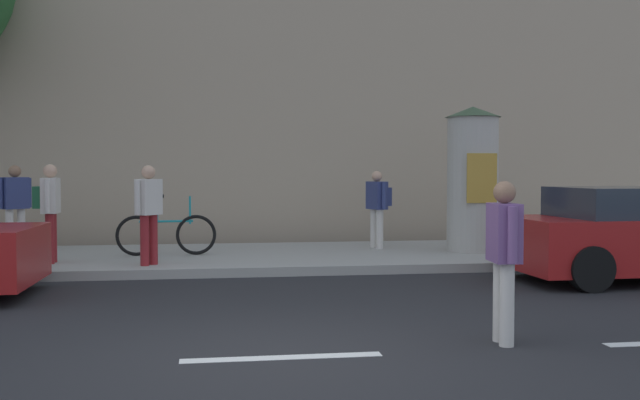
{
  "coord_description": "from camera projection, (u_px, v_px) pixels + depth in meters",
  "views": [
    {
      "loc": [
        -0.64,
        -6.49,
        1.66
      ],
      "look_at": [
        0.64,
        2.0,
        1.32
      ],
      "focal_mm": 41.52,
      "sensor_mm": 36.0,
      "label": 1
    }
  ],
  "objects": [
    {
      "name": "pedestrian_near_pole",
      "position": [
        504.0,
        250.0,
        7.07
      ],
      "size": [
        0.28,
        0.59,
        1.57
      ],
      "color": "silver",
      "rests_on": "ground_plane"
    },
    {
      "name": "lane_markings",
      "position": [
        282.0,
        357.0,
        6.57
      ],
      "size": [
        25.8,
        0.16,
        0.01
      ],
      "color": "silver",
      "rests_on": "ground_plane"
    },
    {
      "name": "pedestrian_with_bag",
      "position": [
        15.0,
        202.0,
        13.51
      ],
      "size": [
        0.5,
        0.47,
        1.62
      ],
      "color": "silver",
      "rests_on": "sidewalk_curb"
    },
    {
      "name": "ground_plane",
      "position": [
        282.0,
        358.0,
        6.57
      ],
      "size": [
        80.0,
        80.0,
        0.0
      ],
      "primitive_type": "plane",
      "color": "#232326"
    },
    {
      "name": "pedestrian_in_red_top",
      "position": [
        149.0,
        207.0,
        11.82
      ],
      "size": [
        0.43,
        0.46,
        1.6
      ],
      "color": "maroon",
      "rests_on": "sidewalk_curb"
    },
    {
      "name": "pedestrian_in_light_jacket",
      "position": [
        49.0,
        204.0,
        12.08
      ],
      "size": [
        0.38,
        0.63,
        1.62
      ],
      "color": "maroon",
      "rests_on": "sidewalk_curb"
    },
    {
      "name": "bicycle_upright",
      "position": [
        166.0,
        234.0,
        13.21
      ],
      "size": [
        1.77,
        0.11,
        1.09
      ],
      "color": "black",
      "rests_on": "sidewalk_curb"
    },
    {
      "name": "poster_column",
      "position": [
        472.0,
        178.0,
        13.83
      ],
      "size": [
        1.04,
        1.04,
        2.71
      ],
      "color": "#B2ADA3",
      "rests_on": "sidewalk_curb"
    },
    {
      "name": "sidewalk_curb",
      "position": [
        244.0,
        258.0,
        13.48
      ],
      "size": [
        36.0,
        4.0,
        0.15
      ],
      "primitive_type": "cube",
      "color": "#9E9B93",
      "rests_on": "ground_plane"
    },
    {
      "name": "building_backdrop",
      "position": [
        234.0,
        58.0,
        18.25
      ],
      "size": [
        36.0,
        5.0,
        8.91
      ],
      "primitive_type": "cube",
      "color": "tan",
      "rests_on": "ground_plane"
    },
    {
      "name": "pedestrian_in_dark_shirt",
      "position": [
        378.0,
        202.0,
        14.44
      ],
      "size": [
        0.47,
        0.63,
        1.51
      ],
      "color": "silver",
      "rests_on": "sidewalk_curb"
    }
  ]
}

